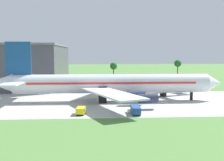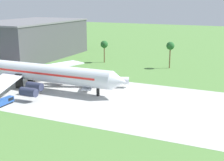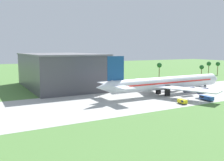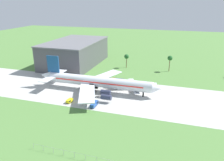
# 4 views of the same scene
# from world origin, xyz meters

# --- Properties ---
(ground_plane) EXTENTS (600.00, 600.00, 0.00)m
(ground_plane) POSITION_xyz_m (0.00, 0.00, 0.00)
(ground_plane) COLOR #517F3D
(taxiway_strip) EXTENTS (320.00, 44.00, 0.02)m
(taxiway_strip) POSITION_xyz_m (0.00, 0.00, 0.01)
(taxiway_strip) COLOR #B2B2AD
(taxiway_strip) RESTS_ON ground_plane
(jet_airliner) EXTENTS (74.12, 55.50, 18.90)m
(jet_airliner) POSITION_xyz_m (-37.68, 1.56, 5.61)
(jet_airliner) COLOR silver
(jet_airliner) RESTS_ON ground_plane
(regional_aircraft) EXTENTS (26.26, 23.91, 7.48)m
(regional_aircraft) POSITION_xyz_m (-17.72, 10.05, 2.46)
(regional_aircraft) COLOR silver
(regional_aircraft) RESTS_ON ground_plane
(catering_van) EXTENTS (2.13, 6.36, 2.01)m
(catering_van) POSITION_xyz_m (-31.65, -17.39, 1.10)
(catering_van) COLOR black
(catering_van) RESTS_ON ground_plane
(terminal_building) EXTENTS (36.72, 61.20, 19.25)m
(terminal_building) POSITION_xyz_m (-75.10, 50.03, 9.64)
(terminal_building) COLOR #47474C
(terminal_building) RESTS_ON ground_plane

